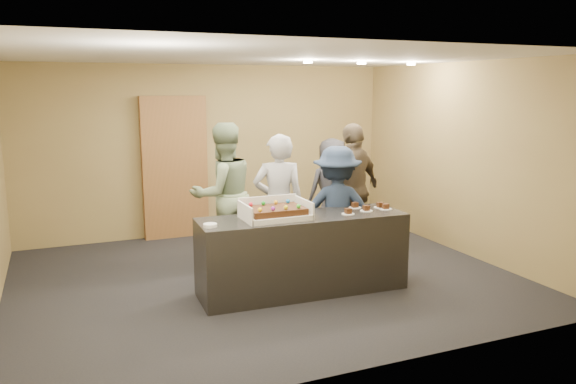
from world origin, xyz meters
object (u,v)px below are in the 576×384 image
object	(u,v)px
storage_cabinet	(175,168)
person_server_grey	(279,204)
serving_counter	(303,254)
person_sage_man	(223,195)
cake_box	(275,214)
person_dark_suit	(332,190)
plate_stack	(210,225)
person_navy_man	(337,211)
person_brown_extra	(353,189)
sheet_cake	(275,210)

from	to	relation	value
storage_cabinet	person_server_grey	distance (m)	2.40
serving_counter	person_sage_man	xyz separation A→B (m)	(-0.54, 1.37, 0.50)
person_sage_man	cake_box	bearing A→B (deg)	87.88
cake_box	person_dark_suit	xyz separation A→B (m)	(1.65, 1.81, -0.15)
plate_stack	person_navy_man	size ratio (longest dim) A/B	0.09
cake_box	person_navy_man	xyz separation A→B (m)	(1.01, 0.42, -0.13)
storage_cabinet	cake_box	bearing A→B (deg)	-80.44
person_dark_suit	person_sage_man	bearing A→B (deg)	15.42
cake_box	person_dark_suit	distance (m)	2.46
person_server_grey	person_dark_suit	size ratio (longest dim) A/B	1.12
person_brown_extra	person_dark_suit	world-z (taller)	person_brown_extra
sheet_cake	person_dark_suit	size ratio (longest dim) A/B	0.39
sheet_cake	plate_stack	bearing A→B (deg)	-173.20
sheet_cake	person_sage_man	bearing A→B (deg)	98.52
person_sage_man	person_dark_suit	xyz separation A→B (m)	(1.86, 0.47, -0.15)
serving_counter	sheet_cake	bearing A→B (deg)	-177.60
storage_cabinet	person_server_grey	xyz separation A→B (m)	(0.85, -2.24, -0.22)
storage_cabinet	person_sage_man	xyz separation A→B (m)	(0.30, -1.65, -0.16)
person_server_grey	person_dark_suit	bearing A→B (deg)	-125.19
person_sage_man	person_dark_suit	size ratio (longest dim) A/B	1.19
sheet_cake	person_brown_extra	distance (m)	2.01
storage_cabinet	person_server_grey	world-z (taller)	storage_cabinet
cake_box	sheet_cake	size ratio (longest dim) A/B	1.17
serving_counter	person_brown_extra	world-z (taller)	person_brown_extra
storage_cabinet	person_brown_extra	bearing A→B (deg)	-40.93
serving_counter	cake_box	size ratio (longest dim) A/B	3.29
sheet_cake	person_dark_suit	bearing A→B (deg)	48.01
person_sage_man	person_brown_extra	bearing A→B (deg)	162.67
storage_cabinet	person_brown_extra	xyz separation A→B (m)	(2.15, -1.86, -0.18)
serving_counter	sheet_cake	size ratio (longest dim) A/B	3.84
sheet_cake	person_dark_suit	distance (m)	2.48
person_brown_extra	person_dark_suit	distance (m)	0.70
serving_counter	plate_stack	size ratio (longest dim) A/B	16.63
person_brown_extra	storage_cabinet	bearing A→B (deg)	-66.77
person_navy_man	person_brown_extra	distance (m)	0.95
person_server_grey	person_brown_extra	world-z (taller)	person_brown_extra
storage_cabinet	person_dark_suit	bearing A→B (deg)	-28.65
sheet_cake	plate_stack	size ratio (longest dim) A/B	4.32
serving_counter	plate_stack	xyz separation A→B (m)	(-1.11, -0.09, 0.47)
cake_box	storage_cabinet	bearing A→B (deg)	99.56
storage_cabinet	person_brown_extra	size ratio (longest dim) A/B	1.19
serving_counter	cake_box	xyz separation A→B (m)	(-0.34, 0.03, 0.50)
person_server_grey	sheet_cake	bearing A→B (deg)	81.49
person_navy_man	person_sage_man	bearing A→B (deg)	-14.83
sheet_cake	person_brown_extra	xyz separation A→B (m)	(1.64, 1.16, -0.07)
cake_box	person_sage_man	size ratio (longest dim) A/B	0.38
plate_stack	person_server_grey	xyz separation A→B (m)	(1.12, 0.87, -0.03)
storage_cabinet	plate_stack	bearing A→B (deg)	-94.95
cake_box	person_server_grey	world-z (taller)	person_server_grey
storage_cabinet	person_server_grey	bearing A→B (deg)	-69.07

